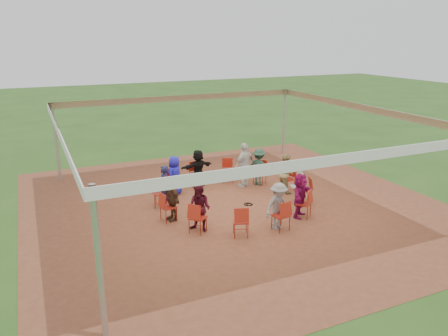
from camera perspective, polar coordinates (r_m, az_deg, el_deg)
name	(u,v)px	position (r m, az deg, el deg)	size (l,w,h in m)	color
ground	(233,205)	(14.49, 1.20, -4.81)	(80.00, 80.00, 0.00)	#295019
dirt_patch	(233,205)	(14.49, 1.20, -4.79)	(13.00, 13.00, 0.00)	brown
tent	(234,135)	(13.79, 1.26, 4.38)	(10.33, 10.33, 3.00)	#B2B2B7
chair_0	(304,190)	(14.72, 10.44, -2.88)	(0.42, 0.44, 0.90)	#A62314
chair_1	(287,179)	(15.74, 8.29, -1.46)	(0.42, 0.44, 0.90)	#A62314
chair_2	(260,172)	(16.40, 4.71, -0.59)	(0.42, 0.44, 0.90)	#A62314
chair_3	(228,171)	(16.57, 0.49, -0.34)	(0.42, 0.44, 0.90)	#A62314
chair_4	(197,174)	(16.22, -3.60, -0.76)	(0.42, 0.44, 0.90)	#A62314
chair_5	(172,182)	(15.42, -6.80, -1.79)	(0.42, 0.44, 0.90)	#A62314
chair_6	(161,194)	(14.33, -8.28, -3.33)	(0.42, 0.44, 0.90)	#A62314
chair_7	(168,207)	(13.20, -7.27, -5.08)	(0.42, 0.44, 0.90)	#A62314
chair_8	(198,218)	(12.37, -3.45, -6.51)	(0.42, 0.44, 0.90)	#A62314
chair_9	(241,221)	(12.14, 2.20, -6.96)	(0.42, 0.44, 0.90)	#A62314
chair_10	(281,216)	(12.60, 7.44, -6.18)	(0.42, 0.44, 0.90)	#A62314
chair_11	(303,204)	(13.57, 10.34, -4.60)	(0.42, 0.44, 0.90)	#A62314
person_seated_0	(301,183)	(14.61, 10.04, -1.97)	(0.81, 0.42, 1.39)	beige
person_seated_1	(285,173)	(15.59, 8.00, -0.67)	(0.67, 0.39, 1.39)	#938655
person_seated_2	(259,167)	(16.22, 4.57, 0.14)	(0.90, 0.44, 1.39)	#234534
person_seated_3	(198,168)	(16.05, -3.40, -0.02)	(1.29, 0.48, 1.39)	black
person_seated_4	(175,175)	(15.28, -6.45, -0.97)	(0.68, 0.38, 1.39)	#1D1CB8
person_seated_5	(164,186)	(14.23, -7.84, -2.38)	(0.51, 0.33, 1.39)	#1B1D43
person_seated_6	(172,198)	(13.16, -6.84, -3.97)	(0.81, 0.42, 1.39)	#4F3120
person_seated_7	(200,208)	(12.37, -3.20, -5.25)	(0.67, 0.39, 1.39)	#430D19
person_seated_8	(278,206)	(12.59, 7.12, -4.96)	(0.90, 0.44, 1.39)	gray
person_seated_9	(300,195)	(13.51, 9.91, -3.54)	(1.29, 0.48, 1.39)	#830D4A
standing_person	(245,165)	(15.95, 2.71, 0.40)	(0.97, 0.50, 1.66)	silver
cable_coil	(249,204)	(14.49, 3.22, -4.76)	(0.35, 0.35, 0.03)	black
laptop	(296,184)	(14.59, 9.43, -2.14)	(0.38, 0.42, 0.24)	#B7B7BC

